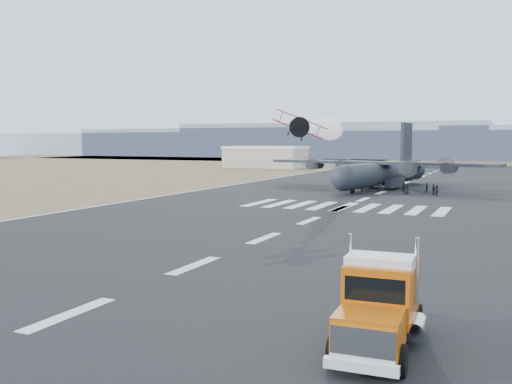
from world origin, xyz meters
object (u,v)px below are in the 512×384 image
Objects in this scene: crew_b at (404,187)px; crew_g at (427,188)px; crew_a at (380,187)px; crew_c at (341,186)px; crew_e at (407,189)px; semi_truck at (380,302)px; hangar_left at (266,157)px; crew_f at (362,186)px; crew_d at (433,189)px; crew_h at (437,191)px; transport_aircraft at (383,171)px; aerobatic_biplane at (298,125)px.

crew_g is (3.59, 0.31, 0.02)m from crew_b.
crew_a is 7.42m from crew_g.
crew_c is 0.95× the size of crew_e.
crew_g is at bearing 93.31° from semi_truck.
crew_c is at bearing 104.14° from semi_truck.
crew_f is at bearing -56.06° from hangar_left.
hangar_left is 14.83× the size of crew_d.
crew_f is (-11.65, 0.68, 0.03)m from crew_d.
crew_e is at bearing 117.40° from crew_h.
hangar_left is 91.60m from crew_g.
transport_aircraft is at bearing 98.86° from semi_truck.
crew_g is at bearing -22.53° from transport_aircraft.
crew_f reaches higher than crew_a.
crew_e is at bearing 171.59° from crew_c.
crew_a is at bearing -51.36° from crew_e.
crew_h is (4.78, -1.12, -0.05)m from crew_e.
crew_d is at bearing 52.71° from crew_f.
crew_c is 16.34m from crew_h.
crew_e is 4.91m from crew_h.
crew_g is (2.60, 3.61, -0.04)m from crew_e.
crew_e is at bearing 95.73° from semi_truck.
semi_truck is 73.56m from crew_b.
crew_d is at bearing 65.13° from aerobatic_biplane.
crew_h is at bearing -50.79° from hangar_left.
crew_f is at bearing 82.57° from aerobatic_biplane.
crew_b is 7.27m from crew_h.
hangar_left is at bearing 12.76° from crew_b.
crew_e is at bearing -57.92° from crew_a.
transport_aircraft reaches higher than crew_h.
crew_f is 1.05× the size of crew_g.
crew_f is (3.60, -0.32, 0.05)m from crew_c.
hangar_left is 94.61m from crew_d.
crew_d is (4.96, -2.47, 0.04)m from crew_b.
hangar_left is 14.33× the size of crew_f.
crew_f is at bearing 175.73° from crew_c.
crew_g is 1.01× the size of crew_h.
crew_c is 0.98× the size of crew_d.
hangar_left is 0.59× the size of transport_aircraft.
hangar_left reaches higher than crew_a.
crew_d is at bearing -141.80° from crew_b.
crew_h is at bearing 170.40° from crew_c.
hangar_left is at bearing 79.80° from crew_h.
crew_e is (4.63, -1.96, 0.01)m from crew_a.
semi_truck is at bearing -64.99° from hangar_left.
crew_a is at bearing 78.01° from aerobatic_biplane.
crew_a is at bearing -70.06° from transport_aircraft.
crew_c is at bearing 72.71° from crew_b.
semi_truck is at bearing 163.60° from crew_b.
hangar_left is 82.00m from transport_aircraft.
transport_aircraft reaches higher than crew_d.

